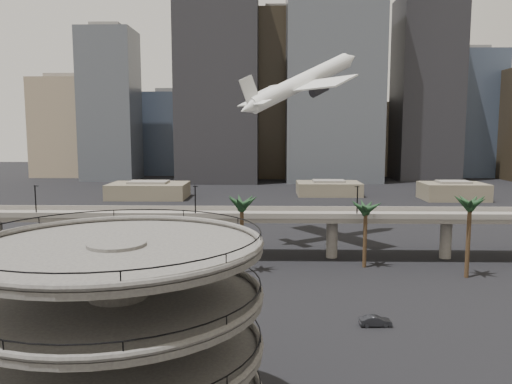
{
  "coord_description": "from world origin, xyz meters",
  "views": [
    {
      "loc": [
        -1.72,
        -40.43,
        24.62
      ],
      "look_at": [
        -3.2,
        28.0,
        16.17
      ],
      "focal_mm": 35.0,
      "sensor_mm": 36.0,
      "label": 1
    }
  ],
  "objects_px": {
    "overpass": "(275,220)",
    "parking_ramp": "(119,325)",
    "car_b": "(375,321)",
    "car_a": "(219,328)",
    "airborne_jet": "(301,83)"
  },
  "relations": [
    {
      "from": "overpass",
      "to": "parking_ramp",
      "type": "bearing_deg",
      "value": -102.43
    },
    {
      "from": "parking_ramp",
      "to": "car_b",
      "type": "bearing_deg",
      "value": 44.29
    },
    {
      "from": "overpass",
      "to": "car_a",
      "type": "height_order",
      "value": "overpass"
    },
    {
      "from": "airborne_jet",
      "to": "car_a",
      "type": "bearing_deg",
      "value": -138.75
    },
    {
      "from": "parking_ramp",
      "to": "car_b",
      "type": "relative_size",
      "value": 5.48
    },
    {
      "from": "airborne_jet",
      "to": "car_a",
      "type": "height_order",
      "value": "airborne_jet"
    },
    {
      "from": "overpass",
      "to": "car_b",
      "type": "relative_size",
      "value": 32.11
    },
    {
      "from": "airborne_jet",
      "to": "car_a",
      "type": "relative_size",
      "value": 6.17
    },
    {
      "from": "overpass",
      "to": "car_b",
      "type": "height_order",
      "value": "overpass"
    },
    {
      "from": "car_a",
      "to": "airborne_jet",
      "type": "bearing_deg",
      "value": 12.88
    },
    {
      "from": "airborne_jet",
      "to": "parking_ramp",
      "type": "bearing_deg",
      "value": -138.72
    },
    {
      "from": "car_a",
      "to": "car_b",
      "type": "xyz_separation_m",
      "value": [
        19.62,
        3.0,
        -0.12
      ]
    },
    {
      "from": "airborne_jet",
      "to": "car_a",
      "type": "xyz_separation_m",
      "value": [
        -13.21,
        -51.45,
        -33.99
      ]
    },
    {
      "from": "airborne_jet",
      "to": "car_b",
      "type": "distance_m",
      "value": 59.59
    },
    {
      "from": "overpass",
      "to": "car_a",
      "type": "distance_m",
      "value": 38.82
    }
  ]
}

